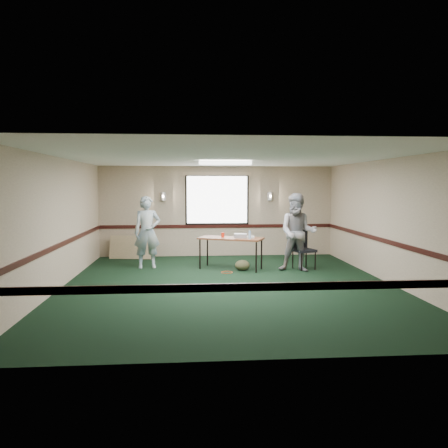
{
  "coord_description": "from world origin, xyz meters",
  "views": [
    {
      "loc": [
        -0.81,
        -9.09,
        2.11
      ],
      "look_at": [
        0.0,
        1.3,
        1.2
      ],
      "focal_mm": 35.0,
      "sensor_mm": 36.0,
      "label": 1
    }
  ],
  "objects": [
    {
      "name": "projector",
      "position": [
        0.45,
        1.77,
        0.86
      ],
      "size": [
        0.35,
        0.3,
        0.11
      ],
      "primitive_type": "cube",
      "rotation": [
        0.0,
        0.0,
        -0.14
      ],
      "color": "#95959D",
      "rests_on": "folding_table"
    },
    {
      "name": "water_bottle",
      "position": [
        0.66,
        1.53,
        0.91
      ],
      "size": [
        0.06,
        0.06,
        0.21
      ],
      "primitive_type": "cylinder",
      "color": "#89B2E0",
      "rests_on": "folding_table"
    },
    {
      "name": "person_left",
      "position": [
        -1.91,
        2.17,
        0.93
      ],
      "size": [
        0.74,
        0.55,
        1.85
      ],
      "primitive_type": "imported",
      "rotation": [
        0.0,
        0.0,
        0.17
      ],
      "color": "teal",
      "rests_on": "ground"
    },
    {
      "name": "person_right",
      "position": [
        1.83,
        1.41,
        0.96
      ],
      "size": [
        1.11,
        0.97,
        1.93
      ],
      "primitive_type": "imported",
      "rotation": [
        0.0,
        0.0,
        -0.29
      ],
      "color": "#7493B5",
      "rests_on": "ground"
    },
    {
      "name": "conference_chair",
      "position": [
        2.04,
        1.77,
        0.58
      ],
      "size": [
        0.62,
        0.63,
        0.99
      ],
      "rotation": [
        0.0,
        0.0,
        0.32
      ],
      "color": "black",
      "rests_on": "ground"
    },
    {
      "name": "red_cup",
      "position": [
        0.02,
        1.94,
        0.87
      ],
      "size": [
        0.08,
        0.08,
        0.12
      ],
      "primitive_type": "cylinder",
      "color": "red",
      "rests_on": "folding_table"
    },
    {
      "name": "duffel_bag",
      "position": [
        0.49,
        1.63,
        0.13
      ],
      "size": [
        0.44,
        0.39,
        0.26
      ],
      "primitive_type": "ellipsoid",
      "rotation": [
        0.0,
        0.0,
        0.35
      ],
      "color": "#4C462B",
      "rests_on": "ground"
    },
    {
      "name": "game_console",
      "position": [
        0.69,
        1.71,
        0.83
      ],
      "size": [
        0.23,
        0.19,
        0.05
      ],
      "primitive_type": "cube",
      "rotation": [
        0.0,
        0.0,
        -0.18
      ],
      "color": "silver",
      "rests_on": "folding_table"
    },
    {
      "name": "ground",
      "position": [
        0.0,
        0.0,
        0.0
      ],
      "size": [
        8.0,
        8.0,
        0.0
      ],
      "primitive_type": "plane",
      "color": "black",
      "rests_on": "ground"
    },
    {
      "name": "cable_coil",
      "position": [
        0.08,
        1.38,
        0.01
      ],
      "size": [
        0.32,
        0.32,
        0.01
      ],
      "primitive_type": "torus",
      "rotation": [
        0.0,
        0.0,
        -0.12
      ],
      "color": "#C04118",
      "rests_on": "ground"
    },
    {
      "name": "folding_table",
      "position": [
        0.21,
        1.84,
        0.75
      ],
      "size": [
        1.73,
        1.24,
        0.81
      ],
      "rotation": [
        0.0,
        0.0,
        -0.42
      ],
      "color": "#5B311A",
      "rests_on": "ground"
    },
    {
      "name": "room_shell",
      "position": [
        0.0,
        2.12,
        1.58
      ],
      "size": [
        8.0,
        8.02,
        8.0
      ],
      "color": "tan",
      "rests_on": "ground"
    },
    {
      "name": "folded_table",
      "position": [
        -2.49,
        3.6,
        0.34
      ],
      "size": [
        1.33,
        0.38,
        0.67
      ],
      "primitive_type": "cube",
      "rotation": [
        -0.21,
        0.0,
        -0.14
      ],
      "color": "#9D8E61",
      "rests_on": "ground"
    }
  ]
}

